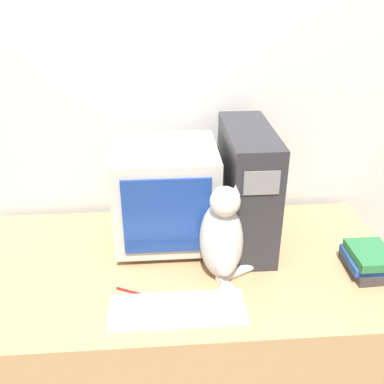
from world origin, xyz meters
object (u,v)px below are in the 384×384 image
at_px(book_stack, 368,261).
at_px(pen, 133,292).
at_px(keyboard, 177,309).
at_px(computer_tower, 247,187).
at_px(crt_monitor, 166,194).
at_px(cat, 222,239).

relative_size(book_stack, pen, 1.57).
bearing_deg(book_stack, pen, -175.93).
distance_m(keyboard, book_stack, 0.74).
distance_m(computer_tower, pen, 0.60).
bearing_deg(pen, crt_monitor, 69.38).
height_order(cat, book_stack, cat).
distance_m(keyboard, pen, 0.18).
xyz_separation_m(computer_tower, keyboard, (-0.30, -0.42, -0.23)).
bearing_deg(pen, book_stack, 4.07).
distance_m(cat, book_stack, 0.56).
bearing_deg(cat, computer_tower, 56.33).
bearing_deg(book_stack, crt_monitor, 159.46).
relative_size(crt_monitor, pen, 3.30).
relative_size(crt_monitor, keyboard, 0.91).
distance_m(book_stack, pen, 0.87).
bearing_deg(cat, book_stack, -7.51).
bearing_deg(computer_tower, keyboard, -125.12).
bearing_deg(keyboard, computer_tower, 54.88).
xyz_separation_m(keyboard, pen, (-0.15, 0.10, -0.01)).
xyz_separation_m(computer_tower, pen, (-0.45, -0.32, -0.24)).
bearing_deg(crt_monitor, cat, -53.38).
bearing_deg(cat, crt_monitor, 120.96).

